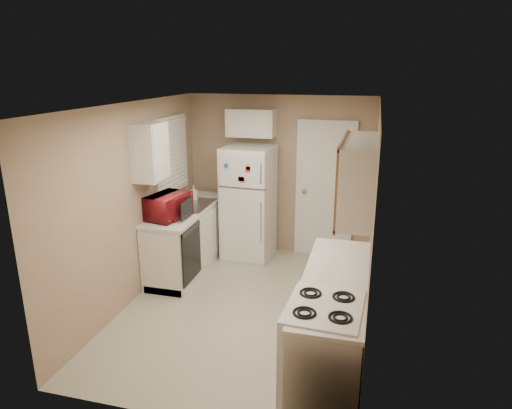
# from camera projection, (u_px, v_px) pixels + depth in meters

# --- Properties ---
(floor) EXTENTS (3.80, 3.80, 0.00)m
(floor) POSITION_uv_depth(u_px,v_px,m) (246.00, 307.00, 5.51)
(floor) COLOR beige
(floor) RESTS_ON ground
(ceiling) EXTENTS (3.80, 3.80, 0.00)m
(ceiling) POSITION_uv_depth(u_px,v_px,m) (244.00, 105.00, 4.82)
(ceiling) COLOR white
(ceiling) RESTS_ON floor
(wall_left) EXTENTS (3.80, 3.80, 0.00)m
(wall_left) POSITION_uv_depth(u_px,v_px,m) (134.00, 204.00, 5.50)
(wall_left) COLOR tan
(wall_left) RESTS_ON floor
(wall_right) EXTENTS (3.80, 3.80, 0.00)m
(wall_right) POSITION_uv_depth(u_px,v_px,m) (372.00, 223.00, 4.83)
(wall_right) COLOR tan
(wall_right) RESTS_ON floor
(wall_back) EXTENTS (2.80, 2.80, 0.00)m
(wall_back) POSITION_uv_depth(u_px,v_px,m) (279.00, 176.00, 6.92)
(wall_back) COLOR tan
(wall_back) RESTS_ON floor
(wall_front) EXTENTS (2.80, 2.80, 0.00)m
(wall_front) POSITION_uv_depth(u_px,v_px,m) (175.00, 288.00, 3.40)
(wall_front) COLOR tan
(wall_front) RESTS_ON floor
(left_counter) EXTENTS (0.60, 1.80, 0.90)m
(left_counter) POSITION_uv_depth(u_px,v_px,m) (188.00, 238.00, 6.48)
(left_counter) COLOR silver
(left_counter) RESTS_ON floor
(dishwasher) EXTENTS (0.03, 0.58, 0.72)m
(dishwasher) POSITION_uv_depth(u_px,v_px,m) (191.00, 253.00, 5.84)
(dishwasher) COLOR black
(dishwasher) RESTS_ON floor
(sink) EXTENTS (0.54, 0.74, 0.16)m
(sink) POSITION_uv_depth(u_px,v_px,m) (191.00, 208.00, 6.50)
(sink) COLOR gray
(sink) RESTS_ON left_counter
(microwave) EXTENTS (0.62, 0.43, 0.38)m
(microwave) POSITION_uv_depth(u_px,v_px,m) (168.00, 207.00, 5.88)
(microwave) COLOR maroon
(microwave) RESTS_ON left_counter
(soap_bottle) EXTENTS (0.11, 0.11, 0.22)m
(soap_bottle) POSITION_uv_depth(u_px,v_px,m) (194.00, 193.00, 6.69)
(soap_bottle) COLOR silver
(soap_bottle) RESTS_ON left_counter
(window_blinds) EXTENTS (0.10, 0.98, 1.08)m
(window_blinds) POSITION_uv_depth(u_px,v_px,m) (172.00, 155.00, 6.35)
(window_blinds) COLOR silver
(window_blinds) RESTS_ON wall_left
(upper_cabinet_left) EXTENTS (0.30, 0.45, 0.70)m
(upper_cabinet_left) POSITION_uv_depth(u_px,v_px,m) (150.00, 152.00, 5.50)
(upper_cabinet_left) COLOR silver
(upper_cabinet_left) RESTS_ON wall_left
(refrigerator) EXTENTS (0.74, 0.72, 1.69)m
(refrigerator) POSITION_uv_depth(u_px,v_px,m) (249.00, 203.00, 6.76)
(refrigerator) COLOR white
(refrigerator) RESTS_ON floor
(cabinet_over_fridge) EXTENTS (0.70, 0.30, 0.40)m
(cabinet_over_fridge) POSITION_uv_depth(u_px,v_px,m) (251.00, 123.00, 6.65)
(cabinet_over_fridge) COLOR silver
(cabinet_over_fridge) RESTS_ON wall_back
(interior_door) EXTENTS (0.86, 0.06, 2.08)m
(interior_door) POSITION_uv_depth(u_px,v_px,m) (325.00, 191.00, 6.77)
(interior_door) COLOR white
(interior_door) RESTS_ON floor
(right_counter) EXTENTS (0.60, 2.00, 0.90)m
(right_counter) POSITION_uv_depth(u_px,v_px,m) (333.00, 320.00, 4.38)
(right_counter) COLOR silver
(right_counter) RESTS_ON floor
(stove) EXTENTS (0.65, 0.78, 0.91)m
(stove) POSITION_uv_depth(u_px,v_px,m) (322.00, 354.00, 3.86)
(stove) COLOR white
(stove) RESTS_ON floor
(upper_cabinet_right) EXTENTS (0.30, 1.20, 0.70)m
(upper_cabinet_right) POSITION_uv_depth(u_px,v_px,m) (359.00, 178.00, 4.23)
(upper_cabinet_right) COLOR silver
(upper_cabinet_right) RESTS_ON wall_right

